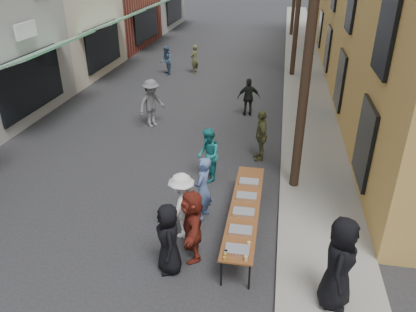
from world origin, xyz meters
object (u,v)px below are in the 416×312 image
(utility_pole_near, at_px, (311,30))
(catering_tray_sausage, at_px, (237,250))
(serving_table, at_px, (245,208))
(server, at_px, (339,263))
(guest_front_a, at_px, (169,239))
(guest_front_c, at_px, (208,155))

(utility_pole_near, relative_size, catering_tray_sausage, 18.00)
(serving_table, bearing_deg, server, -46.32)
(catering_tray_sausage, height_order, guest_front_a, guest_front_a)
(utility_pole_near, height_order, catering_tray_sausage, utility_pole_near)
(utility_pole_near, bearing_deg, server, -81.00)
(catering_tray_sausage, bearing_deg, utility_pole_near, 72.92)
(utility_pole_near, height_order, serving_table, utility_pole_near)
(guest_front_a, bearing_deg, catering_tray_sausage, 63.89)
(server, bearing_deg, guest_front_a, 95.24)
(serving_table, xyz_separation_m, guest_front_a, (-1.46, -1.59, 0.11))
(guest_front_a, bearing_deg, guest_front_c, 154.10)
(utility_pole_near, height_order, server, utility_pole_near)
(serving_table, bearing_deg, guest_front_a, -132.53)
(utility_pole_near, height_order, guest_front_c, utility_pole_near)
(utility_pole_near, bearing_deg, guest_front_c, 179.94)
(utility_pole_near, distance_m, serving_table, 4.64)
(server, bearing_deg, guest_front_c, 48.99)
(serving_table, xyz_separation_m, guest_front_c, (-1.33, 2.38, 0.12))
(utility_pole_near, distance_m, guest_front_a, 6.05)
(utility_pole_near, distance_m, server, 5.62)
(catering_tray_sausage, bearing_deg, guest_front_c, 108.22)
(guest_front_a, bearing_deg, utility_pole_near, 121.85)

